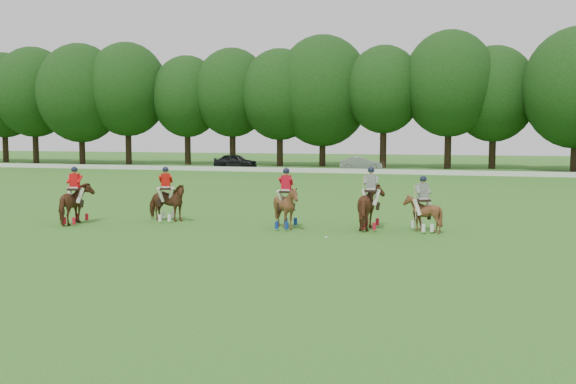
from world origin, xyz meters
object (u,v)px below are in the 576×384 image
(polo_red_c, at_px, (286,207))
(polo_stripe_a, at_px, (371,207))
(car_left, at_px, (235,161))
(polo_red_a, at_px, (75,203))
(polo_ball, at_px, (326,237))
(car_mid, at_px, (361,164))
(polo_red_b, at_px, (166,202))
(polo_stripe_b, at_px, (422,212))

(polo_red_c, distance_m, polo_stripe_a, 3.28)
(polo_stripe_a, bearing_deg, polo_red_c, -166.75)
(car_left, height_order, polo_red_a, polo_red_a)
(polo_red_c, height_order, polo_ball, polo_red_c)
(car_mid, distance_m, polo_stripe_a, 38.70)
(car_left, relative_size, polo_red_b, 1.94)
(polo_red_b, distance_m, polo_red_c, 5.52)
(car_mid, xyz_separation_m, polo_stripe_a, (6.89, -38.08, 0.21))
(polo_red_c, distance_m, polo_stripe_b, 5.23)
(polo_red_b, bearing_deg, car_left, 106.59)
(car_mid, xyz_separation_m, polo_red_b, (-1.79, -38.22, 0.15))
(polo_red_a, xyz_separation_m, polo_red_c, (8.69, 1.17, 0.01))
(polo_red_c, xyz_separation_m, polo_stripe_a, (3.20, 0.75, 0.03))
(polo_ball, bearing_deg, polo_stripe_a, 65.89)
(car_left, height_order, polo_ball, car_left)
(car_left, bearing_deg, polo_ball, -154.05)
(polo_red_c, bearing_deg, polo_stripe_a, 13.25)
(car_left, distance_m, polo_ball, 44.87)
(polo_ball, bearing_deg, polo_stripe_b, 39.32)
(polo_red_a, relative_size, polo_red_b, 1.02)
(car_mid, relative_size, polo_stripe_a, 1.70)
(polo_red_b, xyz_separation_m, polo_ball, (7.51, -2.47, -0.79))
(polo_red_b, height_order, polo_stripe_a, polo_stripe_a)
(polo_red_a, relative_size, polo_stripe_a, 0.97)
(car_mid, xyz_separation_m, polo_stripe_b, (8.87, -38.11, 0.07))
(car_left, bearing_deg, car_mid, -88.96)
(polo_red_a, distance_m, polo_stripe_a, 12.04)
(car_mid, height_order, polo_ball, car_mid)
(polo_stripe_b, bearing_deg, car_mid, 103.10)
(polo_red_b, relative_size, polo_stripe_a, 0.95)
(polo_stripe_a, distance_m, polo_stripe_b, 1.99)
(car_left, relative_size, polo_stripe_a, 1.85)
(car_mid, relative_size, polo_ball, 46.01)
(polo_stripe_a, xyz_separation_m, polo_stripe_b, (1.98, -0.03, -0.15))
(polo_red_a, xyz_separation_m, polo_stripe_a, (11.89, 1.92, 0.03))
(car_mid, distance_m, polo_red_a, 40.31)
(polo_red_b, xyz_separation_m, polo_stripe_a, (8.68, 0.14, 0.07))
(polo_stripe_b, bearing_deg, polo_stripe_a, 179.09)
(car_left, xyz_separation_m, polo_ball, (18.90, -40.69, -0.72))
(car_mid, relative_size, polo_red_a, 1.75)
(polo_stripe_b, height_order, polo_ball, polo_stripe_b)
(car_mid, bearing_deg, polo_red_c, 172.49)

